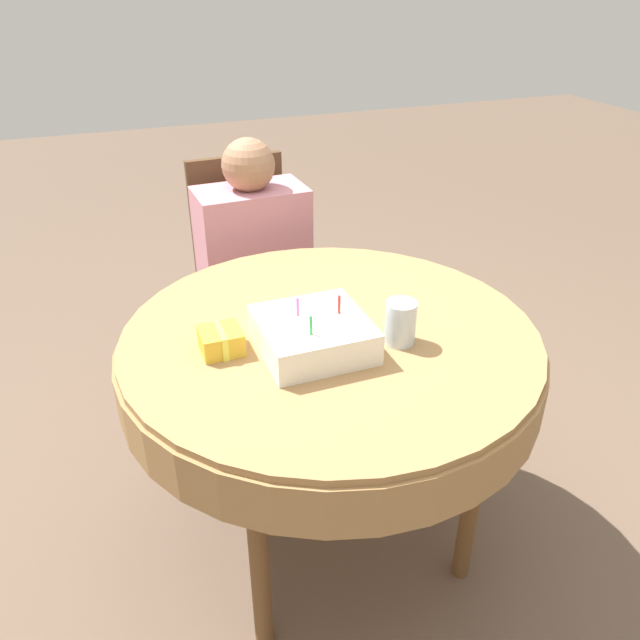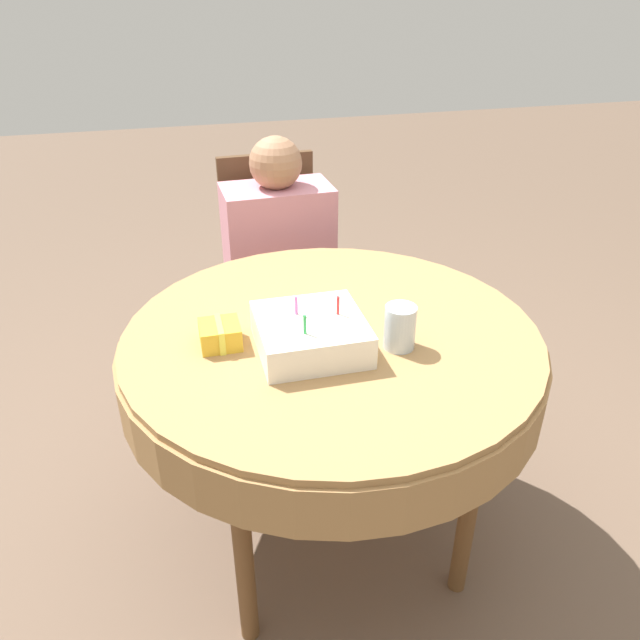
{
  "view_description": "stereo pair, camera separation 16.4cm",
  "coord_description": "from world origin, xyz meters",
  "px_view_note": "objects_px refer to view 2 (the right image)",
  "views": [
    {
      "loc": [
        -0.54,
        -1.35,
        1.63
      ],
      "look_at": [
        -0.04,
        -0.02,
        0.81
      ],
      "focal_mm": 35.0,
      "sensor_mm": 36.0,
      "label": 1
    },
    {
      "loc": [
        -0.39,
        -1.4,
        1.63
      ],
      "look_at": [
        -0.04,
        -0.02,
        0.81
      ],
      "focal_mm": 35.0,
      "sensor_mm": 36.0,
      "label": 2
    }
  ],
  "objects_px": {
    "chair": "(275,272)",
    "drinking_glass": "(400,327)",
    "birthday_cake": "(311,334)",
    "gift_box": "(220,335)",
    "person": "(280,248)"
  },
  "relations": [
    {
      "from": "person",
      "to": "birthday_cake",
      "type": "relative_size",
      "value": 3.99
    },
    {
      "from": "birthday_cake",
      "to": "gift_box",
      "type": "bearing_deg",
      "value": 161.6
    },
    {
      "from": "chair",
      "to": "drinking_glass",
      "type": "relative_size",
      "value": 8.2
    },
    {
      "from": "drinking_glass",
      "to": "gift_box",
      "type": "xyz_separation_m",
      "value": [
        -0.45,
        0.12,
        -0.03
      ]
    },
    {
      "from": "chair",
      "to": "person",
      "type": "xyz_separation_m",
      "value": [
        0.0,
        -0.1,
        0.15
      ]
    },
    {
      "from": "birthday_cake",
      "to": "person",
      "type": "bearing_deg",
      "value": 84.26
    },
    {
      "from": "chair",
      "to": "gift_box",
      "type": "height_order",
      "value": "chair"
    },
    {
      "from": "person",
      "to": "drinking_glass",
      "type": "bearing_deg",
      "value": -84.04
    },
    {
      "from": "chair",
      "to": "drinking_glass",
      "type": "height_order",
      "value": "chair"
    },
    {
      "from": "chair",
      "to": "drinking_glass",
      "type": "xyz_separation_m",
      "value": [
        0.14,
        -1.06,
        0.32
      ]
    },
    {
      "from": "chair",
      "to": "person",
      "type": "distance_m",
      "value": 0.18
    },
    {
      "from": "chair",
      "to": "gift_box",
      "type": "relative_size",
      "value": 8.77
    },
    {
      "from": "chair",
      "to": "person",
      "type": "height_order",
      "value": "person"
    },
    {
      "from": "chair",
      "to": "person",
      "type": "relative_size",
      "value": 0.89
    },
    {
      "from": "birthday_cake",
      "to": "gift_box",
      "type": "height_order",
      "value": "birthday_cake"
    }
  ]
}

